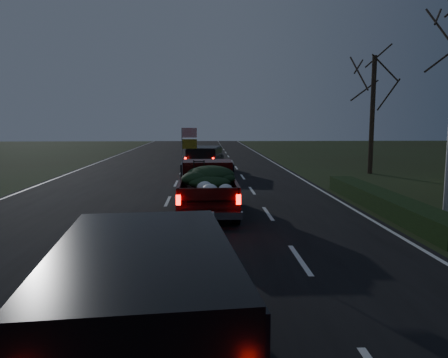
{
  "coord_description": "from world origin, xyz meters",
  "views": [
    {
      "loc": [
        1.47,
        -11.96,
        3.1
      ],
      "look_at": [
        2.07,
        1.83,
        1.3
      ],
      "focal_mm": 35.0,
      "sensor_mm": 36.0,
      "label": 1
    }
  ],
  "objects": [
    {
      "name": "bare_tree_far",
      "position": [
        11.5,
        14.0,
        5.23
      ],
      "size": [
        3.6,
        3.6,
        7.0
      ],
      "color": "black",
      "rests_on": "ground"
    },
    {
      "name": "hedge_row",
      "position": [
        7.8,
        3.0,
        0.3
      ],
      "size": [
        1.0,
        10.0,
        0.6
      ],
      "primitive_type": "cube",
      "color": "black",
      "rests_on": "ground"
    },
    {
      "name": "pickup_truck",
      "position": [
        1.55,
        2.88,
        0.97
      ],
      "size": [
        1.93,
        4.97,
        2.6
      ],
      "rotation": [
        0.0,
        0.0,
        0.01
      ],
      "color": "#320607",
      "rests_on": "ground"
    },
    {
      "name": "rear_suv",
      "position": [
        0.76,
        -7.1,
        1.07
      ],
      "size": [
        2.62,
        5.11,
        1.42
      ],
      "rotation": [
        0.0,
        0.0,
        0.1
      ],
      "color": "black",
      "rests_on": "ground"
    },
    {
      "name": "lead_suv",
      "position": [
        1.47,
        15.63,
        0.96
      ],
      "size": [
        2.53,
        4.64,
        1.26
      ],
      "rotation": [
        0.0,
        0.0,
        -0.17
      ],
      "color": "black",
      "rests_on": "ground"
    },
    {
      "name": "ground",
      "position": [
        0.0,
        0.0,
        0.0
      ],
      "size": [
        120.0,
        120.0,
        0.0
      ],
      "primitive_type": "plane",
      "color": "black",
      "rests_on": "ground"
    },
    {
      "name": "road_asphalt",
      "position": [
        0.0,
        0.0,
        0.01
      ],
      "size": [
        14.0,
        120.0,
        0.02
      ],
      "primitive_type": "cube",
      "color": "black",
      "rests_on": "ground"
    }
  ]
}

